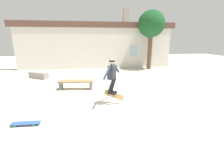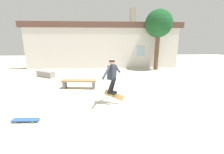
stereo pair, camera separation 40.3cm
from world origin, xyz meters
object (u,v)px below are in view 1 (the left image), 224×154
object	(u,v)px
skateboard_flipping	(114,95)
skateboard_resting	(26,123)
skate_ledge	(39,75)
skater	(112,74)
park_bench	(76,83)
tree_right	(151,25)

from	to	relation	value
skateboard_flipping	skateboard_resting	world-z (taller)	skateboard_flipping
skate_ledge	skater	world-z (taller)	skater
park_bench	skate_ledge	size ratio (longest dim) A/B	1.28
park_bench	skater	distance (m)	2.70
tree_right	skate_ledge	distance (m)	9.28
skateboard_flipping	skateboard_resting	size ratio (longest dim) A/B	0.95
skater	skateboard_resting	xyz separation A→B (m)	(-2.74, -1.18, -1.15)
tree_right	skate_ledge	xyz separation A→B (m)	(-8.36, -2.11, -3.43)
skate_ledge	skateboard_resting	distance (m)	6.03
skateboard_flipping	skateboard_resting	distance (m)	3.08
tree_right	skater	world-z (taller)	tree_right
park_bench	skate_ledge	world-z (taller)	park_bench
skateboard_flipping	skate_ledge	bearing A→B (deg)	154.74
tree_right	park_bench	xyz separation A→B (m)	(-5.71, -4.76, -3.30)
park_bench	skater	size ratio (longest dim) A/B	1.35
skater	skateboard_flipping	bearing A→B (deg)	53.49
tree_right	skateboard_flipping	xyz separation A→B (m)	(-4.05, -6.74, -3.29)
park_bench	skateboard_flipping	size ratio (longest dim) A/B	2.28
skater	skateboard_resting	world-z (taller)	skater
park_bench	skateboard_resting	bearing A→B (deg)	-104.09
park_bench	skateboard_flipping	distance (m)	2.58
skate_ledge	skater	distance (m)	6.37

